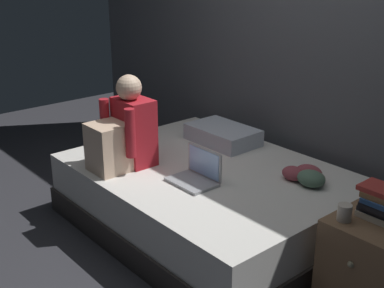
{
  "coord_description": "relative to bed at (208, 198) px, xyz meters",
  "views": [
    {
      "loc": [
        2.25,
        -1.95,
        1.89
      ],
      "look_at": [
        -0.14,
        0.1,
        0.72
      ],
      "focal_mm": 47.68,
      "sensor_mm": 36.0,
      "label": 1
    }
  ],
  "objects": [
    {
      "name": "ground_plane",
      "position": [
        0.2,
        -0.3,
        -0.23
      ],
      "size": [
        8.0,
        8.0,
        0.0
      ],
      "primitive_type": "plane",
      "color": "#2D2D33"
    },
    {
      "name": "wall_back",
      "position": [
        0.2,
        0.9,
        1.12
      ],
      "size": [
        5.6,
        0.1,
        2.7
      ],
      "primitive_type": "cube",
      "color": "#4C4F54",
      "rests_on": "ground_plane"
    },
    {
      "name": "bed",
      "position": [
        0.0,
        0.0,
        0.0
      ],
      "size": [
        2.0,
        1.5,
        0.47
      ],
      "color": "#332D2B",
      "rests_on": "ground_plane"
    },
    {
      "name": "nightstand",
      "position": [
        1.3,
        0.02,
        0.06
      ],
      "size": [
        0.44,
        0.46,
        0.58
      ],
      "color": "brown",
      "rests_on": "ground_plane"
    },
    {
      "name": "person_sitting",
      "position": [
        -0.43,
        -0.42,
        0.49
      ],
      "size": [
        0.39,
        0.44,
        0.66
      ],
      "color": "#B21E28",
      "rests_on": "bed"
    },
    {
      "name": "laptop",
      "position": [
        0.12,
        -0.21,
        0.29
      ],
      "size": [
        0.32,
        0.23,
        0.22
      ],
      "color": "#9EA0A5",
      "rests_on": "bed"
    },
    {
      "name": "pillow",
      "position": [
        -0.32,
        0.45,
        0.3
      ],
      "size": [
        0.56,
        0.36,
        0.13
      ],
      "primitive_type": "cube",
      "color": "silver",
      "rests_on": "bed"
    },
    {
      "name": "book_stack",
      "position": [
        1.29,
        0.06,
        0.44
      ],
      "size": [
        0.25,
        0.17,
        0.18
      ],
      "color": "beige",
      "rests_on": "nightstand"
    },
    {
      "name": "mug",
      "position": [
        1.17,
        -0.1,
        0.4
      ],
      "size": [
        0.08,
        0.08,
        0.09
      ],
      "primitive_type": "cylinder",
      "color": "#BCB2A3",
      "rests_on": "nightstand"
    },
    {
      "name": "clothes_pile",
      "position": [
        0.6,
        0.34,
        0.29
      ],
      "size": [
        0.32,
        0.23,
        0.11
      ],
      "color": "gray",
      "rests_on": "bed"
    }
  ]
}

